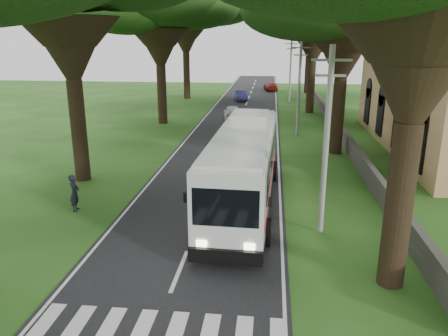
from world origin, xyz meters
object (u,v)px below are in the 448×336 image
object	(u,v)px
pedestrian	(75,193)
distant_car_b	(241,95)
distant_car_a	(232,112)
pole_far	(290,70)
pole_mid	(299,87)
coach_bus	(244,166)
distant_car_c	(271,86)
pole_near	(326,140)

from	to	relation	value
pedestrian	distant_car_b	bearing A→B (deg)	-15.55
distant_car_a	distant_car_b	xyz separation A→B (m)	(-0.13, 14.08, -0.06)
pole_far	distant_car_b	bearing A→B (deg)	173.69
pole_far	distant_car_b	xyz separation A→B (m)	(-6.43, 0.71, -3.48)
pole_far	distant_car_b	size ratio (longest dim) A/B	1.97
pole_mid	coach_bus	bearing A→B (deg)	-101.83
distant_car_c	pedestrian	size ratio (longest dim) A/B	2.43
pole_near	coach_bus	distance (m)	5.05
pole_mid	coach_bus	distance (m)	17.62
pole_mid	distant_car_b	xyz separation A→B (m)	(-6.43, 20.71, -3.48)
pole_far	coach_bus	world-z (taller)	pole_far
pole_near	pole_mid	xyz separation A→B (m)	(0.00, 20.00, 0.00)
pole_near	distant_car_c	world-z (taller)	pole_near
pole_far	pole_mid	bearing A→B (deg)	-90.00
pole_near	pedestrian	size ratio (longest dim) A/B	4.32
distant_car_b	pedestrian	size ratio (longest dim) A/B	2.20
pole_mid	distant_car_c	size ratio (longest dim) A/B	1.78
distant_car_c	pole_mid	bearing A→B (deg)	85.44
coach_bus	distant_car_c	bearing A→B (deg)	90.75
distant_car_a	pedestrian	xyz separation A→B (m)	(-5.50, -25.44, 0.16)
pedestrian	coach_bus	bearing A→B (deg)	-86.27
pole_far	pedestrian	bearing A→B (deg)	-106.92
pole_mid	distant_car_b	distance (m)	21.97
pole_near	pole_far	distance (m)	40.00
coach_bus	distant_car_b	xyz separation A→B (m)	(-2.85, 37.84, -1.40)
distant_car_b	pedestrian	world-z (taller)	pedestrian
distant_car_c	pedestrian	world-z (taller)	pedestrian
distant_car_c	pedestrian	distance (m)	52.07
pole_mid	distant_car_c	world-z (taller)	pole_mid
pole_mid	distant_car_a	size ratio (longest dim) A/B	1.86
pole_near	distant_car_b	xyz separation A→B (m)	(-6.43, 40.71, -3.48)
coach_bus	pedestrian	bearing A→B (deg)	-166.45
distant_car_a	distant_car_c	size ratio (longest dim) A/B	0.96
coach_bus	distant_car_c	xyz separation A→B (m)	(1.09, 49.55, -1.41)
distant_car_a	pole_mid	bearing A→B (deg)	125.95
distant_car_c	distant_car_b	bearing A→B (deg)	62.47
pole_near	distant_car_c	distance (m)	52.60
distant_car_a	distant_car_b	bearing A→B (deg)	-97.02
pole_far	pedestrian	world-z (taller)	pole_far
distant_car_c	pedestrian	bearing A→B (deg)	70.74
distant_car_a	pole_far	bearing A→B (deg)	-122.80
pole_near	pedestrian	bearing A→B (deg)	174.20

